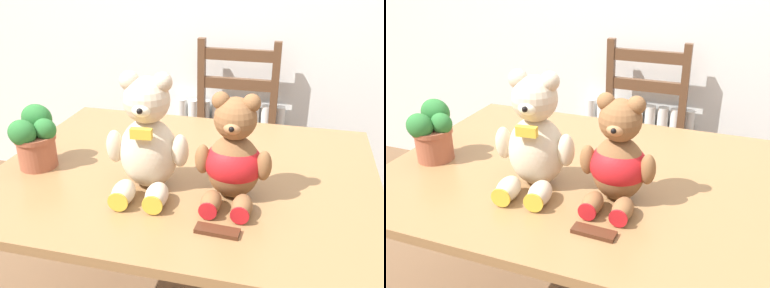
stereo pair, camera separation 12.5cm
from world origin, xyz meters
TOP-DOWN VIEW (x-y plane):
  - radiator at (-0.03, 1.56)m, footprint 0.64×0.10m
  - dining_table at (0.00, 0.49)m, footprint 1.25×0.99m
  - wooden_chair_behind at (0.02, 1.35)m, footprint 0.44×0.43m
  - teddy_bear_left at (-0.08, 0.36)m, footprint 0.26×0.26m
  - teddy_bear_right at (0.18, 0.36)m, footprint 0.22×0.22m
  - potted_plant at (-0.49, 0.40)m, footprint 0.15×0.16m
  - chocolate_bar at (0.17, 0.17)m, footprint 0.12×0.05m

SIDE VIEW (x-z plane):
  - radiator at x=-0.03m, z-range -0.03..0.56m
  - wooden_chair_behind at x=0.02m, z-range -0.02..0.94m
  - dining_table at x=0.00m, z-range 0.27..0.98m
  - chocolate_bar at x=0.17m, z-range 0.71..0.72m
  - potted_plant at x=-0.49m, z-range 0.71..0.92m
  - teddy_bear_right at x=0.18m, z-range 0.68..1.00m
  - teddy_bear_left at x=-0.08m, z-range 0.68..1.05m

